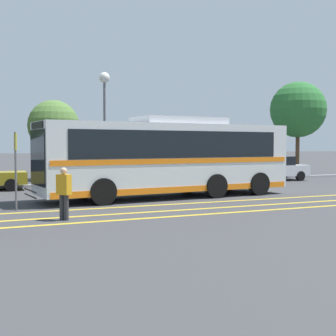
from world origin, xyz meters
The scene contains 14 objects.
ground_plane centered at (0.00, 0.00, 0.00)m, with size 220.00×220.00×0.00m, color #38383A.
lane_strip_0 centered at (-0.15, -2.38, 0.00)m, with size 0.20×30.74×0.01m, color gold.
lane_strip_1 centered at (-0.15, -3.90, 0.00)m, with size 0.20×30.74×0.01m, color gold.
lane_strip_2 centered at (-0.15, -5.08, 0.00)m, with size 0.20×30.74×0.01m, color gold.
curb_strip centered at (-0.15, 6.77, 0.07)m, with size 38.74×0.36×0.15m, color #99999E.
transit_bus centered at (-0.13, -0.18, 1.74)m, with size 11.20×3.35×3.35m.
parked_car_2 centered at (-1.04, 5.74, 0.67)m, with size 4.55×1.90×1.32m.
parked_car_3 centered at (4.35, 5.80, 0.77)m, with size 4.17×2.05×1.51m.
parked_car_4 centered at (9.66, 5.57, 0.74)m, with size 3.90×1.86×1.50m.
pedestrian_1 centered at (-5.32, -4.41, 0.87)m, with size 0.42×0.47×1.54m.
bus_stop_sign centered at (-6.40, -1.82, 1.65)m, with size 0.07×0.40×2.63m.
street_lamp centered at (-0.70, 7.38, 4.85)m, with size 0.59×0.59×6.24m.
tree_0 centered at (-2.79, 11.58, 3.39)m, with size 3.18×3.18×4.99m.
tree_1 centered at (13.95, 8.84, 4.70)m, with size 3.97×3.97×6.70m.
Camera 1 is at (-8.00, -18.06, 2.20)m, focal length 50.00 mm.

